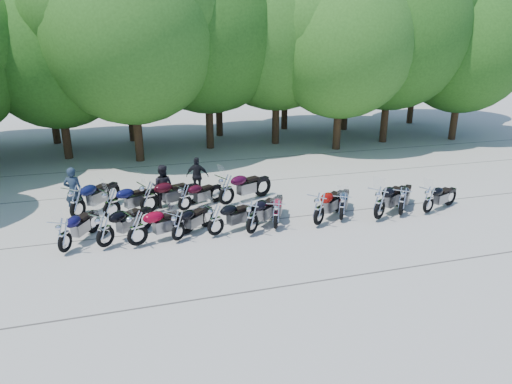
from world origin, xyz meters
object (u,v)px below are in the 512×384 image
object	(u,v)px
motorcycle_3	(178,225)
motorcycle_9	(380,202)
motorcycle_10	(402,201)
rider_1	(163,186)
motorcycle_15	(185,197)
motorcycle_11	(429,199)
motorcycle_16	(226,189)
rider_2	(197,176)
motorcycle_12	(77,201)
motorcycle_7	(319,208)
rider_0	(74,191)
motorcycle_5	(252,216)
motorcycle_13	(111,203)
motorcycle_8	(342,206)
motorcycle_1	(105,229)
motorcycle_2	(137,228)
motorcycle_14	(149,196)
motorcycle_6	(276,214)
motorcycle_0	(64,234)
motorcycle_4	(216,219)

from	to	relation	value
motorcycle_3	motorcycle_9	xyz separation A→B (m)	(7.06, -0.20, 0.12)
motorcycle_10	rider_1	distance (m)	8.89
motorcycle_15	motorcycle_11	bearing A→B (deg)	-137.07
motorcycle_16	rider_2	bearing A→B (deg)	1.75
motorcycle_11	motorcycle_12	world-z (taller)	motorcycle_12
motorcycle_7	rider_0	bearing A→B (deg)	26.68
motorcycle_5	motorcycle_13	distance (m)	5.17
motorcycle_8	motorcycle_11	distance (m)	3.37
motorcycle_3	rider_2	xyz separation A→B (m)	(1.35, 4.48, 0.21)
motorcycle_11	rider_0	xyz separation A→B (m)	(-12.46, 3.51, 0.32)
motorcycle_9	motorcycle_11	bearing A→B (deg)	-121.75
rider_0	rider_1	distance (m)	3.17
motorcycle_1	motorcycle_10	distance (m)	10.26
motorcycle_5	rider_2	bearing A→B (deg)	-31.64
motorcycle_13	motorcycle_15	xyz separation A→B (m)	(2.60, 0.08, -0.07)
motorcycle_2	motorcycle_11	world-z (taller)	motorcycle_2
motorcycle_15	rider_1	size ratio (longest dim) A/B	1.25
motorcycle_12	motorcycle_14	size ratio (longest dim) A/B	1.03
motorcycle_3	motorcycle_6	distance (m)	3.28
motorcycle_0	motorcycle_9	size ratio (longest dim) A/B	0.89
motorcycle_5	motorcycle_10	xyz separation A→B (m)	(5.66, 0.09, -0.05)
motorcycle_15	motorcycle_4	bearing A→B (deg)	165.20
motorcycle_2	motorcycle_3	size ratio (longest dim) A/B	1.15
motorcycle_14	motorcycle_1	bearing A→B (deg)	128.58
motorcycle_3	rider_2	distance (m)	4.68
motorcycle_10	motorcycle_16	world-z (taller)	motorcycle_16
motorcycle_13	rider_0	xyz separation A→B (m)	(-1.29, 0.87, 0.25)
motorcycle_16	rider_1	bearing A→B (deg)	52.63
motorcycle_9	motorcycle_0	bearing A→B (deg)	54.95
rider_0	motorcycle_9	bearing A→B (deg)	175.59
motorcycle_2	motorcycle_14	size ratio (longest dim) A/B	0.95
motorcycle_2	motorcycle_11	bearing A→B (deg)	-112.29
motorcycle_3	rider_0	distance (m)	4.75
motorcycle_10	rider_1	world-z (taller)	rider_1
motorcycle_4	motorcycle_5	world-z (taller)	motorcycle_5
motorcycle_6	motorcycle_16	distance (m)	2.91
motorcycle_10	motorcycle_16	xyz separation A→B (m)	(-5.88, 2.79, 0.10)
motorcycle_0	motorcycle_16	size ratio (longest dim) A/B	0.88
motorcycle_15	motorcycle_16	size ratio (longest dim) A/B	0.84
motorcycle_6	motorcycle_16	size ratio (longest dim) A/B	0.83
motorcycle_0	rider_0	world-z (taller)	rider_0
motorcycle_16	rider_2	distance (m)	1.94
motorcycle_14	motorcycle_3	bearing A→B (deg)	173.75
rider_0	motorcycle_2	bearing A→B (deg)	135.75
rider_1	motorcycle_12	bearing A→B (deg)	30.48
motorcycle_2	motorcycle_16	distance (m)	4.43
motorcycle_9	motorcycle_16	world-z (taller)	motorcycle_16
motorcycle_16	motorcycle_0	bearing A→B (deg)	91.64
motorcycle_7	rider_1	world-z (taller)	rider_1
motorcycle_5	motorcycle_14	world-z (taller)	motorcycle_14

